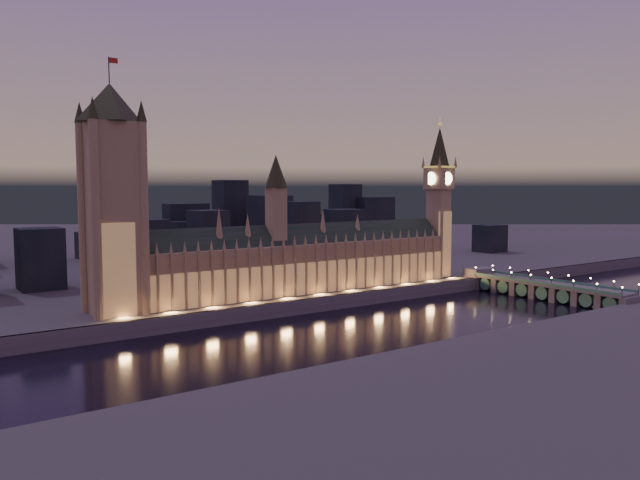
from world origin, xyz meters
TOP-DOWN VIEW (x-y plane):
  - ground_plane at (0.00, 0.00)m, footprint 2000.00×2000.00m
  - north_bank at (0.00, 520.00)m, footprint 2000.00×960.00m
  - embankment_wall at (0.00, 41.00)m, footprint 2000.00×2.50m
  - palace_of_westminster at (-0.86, 61.74)m, footprint 202.00×21.56m
  - victoria_tower at (-110.00, 61.92)m, footprint 31.68×31.68m
  - elizabeth_tower at (108.00, 61.92)m, footprint 18.00×18.00m
  - westminster_bridge at (129.52, -3.45)m, footprint 18.14×113.00m
  - city_backdrop at (24.39, 245.61)m, footprint 485.55×215.63m

SIDE VIEW (x-z plane):
  - ground_plane at x=0.00m, z-range 0.00..0.00m
  - north_bank at x=0.00m, z-range 0.00..8.00m
  - embankment_wall at x=0.00m, z-range 0.00..8.00m
  - westminster_bridge at x=129.52m, z-range -1.96..13.94m
  - palace_of_westminster at x=-0.86m, z-range -12.63..65.37m
  - city_backdrop at x=24.39m, z-range -12.03..73.09m
  - elizabeth_tower at x=108.00m, z-range 14.09..120.69m
  - victoria_tower at x=-110.00m, z-range 7.53..127.98m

